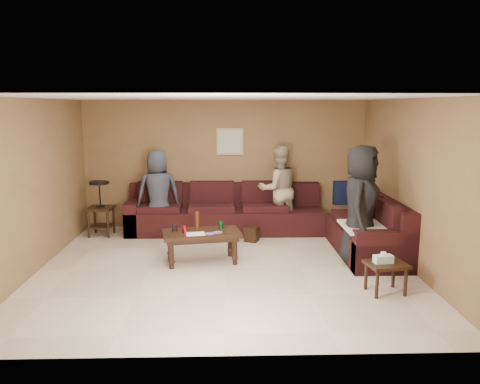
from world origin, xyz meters
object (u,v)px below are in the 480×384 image
at_px(waste_bin, 252,234).
at_px(person_left, 158,193).
at_px(person_right, 361,205).
at_px(person_middle, 279,189).
at_px(sectional_sofa, 270,222).
at_px(end_table_left, 101,207).
at_px(coffee_table, 201,236).
at_px(side_table_right, 386,266).

xyz_separation_m(waste_bin, person_left, (-1.71, 0.45, 0.68)).
xyz_separation_m(person_left, person_right, (3.29, -1.66, 0.10)).
bearing_deg(person_middle, waste_bin, 36.80).
height_order(sectional_sofa, person_right, person_right).
distance_m(end_table_left, person_left, 1.11).
xyz_separation_m(coffee_table, person_right, (2.42, -0.11, 0.50)).
relative_size(person_middle, person_right, 0.92).
xyz_separation_m(coffee_table, person_middle, (1.38, 1.73, 0.42)).
bearing_deg(waste_bin, side_table_right, -56.36).
bearing_deg(person_middle, person_left, -7.94).
height_order(end_table_left, person_middle, person_middle).
height_order(waste_bin, person_right, person_right).
distance_m(sectional_sofa, person_middle, 0.74).
height_order(end_table_left, person_left, person_left).
distance_m(person_middle, person_right, 2.12).
bearing_deg(sectional_sofa, person_left, 170.86).
bearing_deg(end_table_left, person_left, -1.18).
height_order(sectional_sofa, person_middle, person_middle).
distance_m(coffee_table, end_table_left, 2.51).
height_order(side_table_right, person_right, person_right).
bearing_deg(side_table_right, person_right, 90.72).
height_order(side_table_right, person_left, person_left).
relative_size(sectional_sofa, side_table_right, 8.44).
relative_size(end_table_left, person_middle, 0.61).
bearing_deg(person_left, coffee_table, 105.04).
distance_m(coffee_table, person_middle, 2.25).
bearing_deg(end_table_left, person_right, -21.12).
xyz_separation_m(side_table_right, waste_bin, (-1.59, 2.39, -0.23)).
bearing_deg(end_table_left, waste_bin, -9.53).
distance_m(sectional_sofa, coffee_table, 1.70).
bearing_deg(person_middle, person_right, 107.09).
bearing_deg(sectional_sofa, coffee_table, -133.73).
height_order(coffee_table, waste_bin, coffee_table).
bearing_deg(person_right, sectional_sofa, 66.94).
bearing_deg(person_right, person_left, 87.16).
distance_m(coffee_table, side_table_right, 2.75).
height_order(end_table_left, waste_bin, end_table_left).
distance_m(person_left, person_middle, 2.25).
xyz_separation_m(side_table_right, person_right, (-0.01, 1.17, 0.55)).
bearing_deg(side_table_right, end_table_left, 146.86).
height_order(sectional_sofa, side_table_right, sectional_sofa).
relative_size(waste_bin, person_middle, 0.16).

